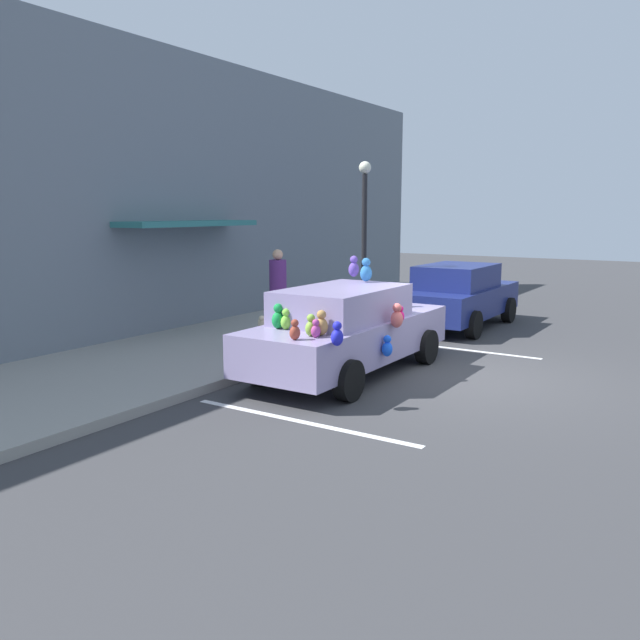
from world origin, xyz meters
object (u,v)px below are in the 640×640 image
plush_covered_car (348,329)px  street_lamp_post (364,226)px  parked_sedan_behind (459,295)px  teddy_bear_on_sidewalk (265,335)px  pedestrian_near_shopfront (278,299)px

plush_covered_car → street_lamp_post: street_lamp_post is taller
parked_sedan_behind → street_lamp_post: 2.99m
plush_covered_car → teddy_bear_on_sidewalk: (0.08, 1.87, -0.32)m
teddy_bear_on_sidewalk → pedestrian_near_shopfront: 1.21m
plush_covered_car → pedestrian_near_shopfront: size_ratio=2.45×
teddy_bear_on_sidewalk → plush_covered_car: bearing=-92.4°
pedestrian_near_shopfront → parked_sedan_behind: bearing=-26.5°
pedestrian_near_shopfront → street_lamp_post: bearing=-12.2°
plush_covered_car → parked_sedan_behind: bearing=0.7°
street_lamp_post → teddy_bear_on_sidewalk: bearing=177.6°
plush_covered_car → pedestrian_near_shopfront: bearing=64.8°
parked_sedan_behind → street_lamp_post: (-1.83, 1.65, 1.69)m
plush_covered_car → parked_sedan_behind: size_ratio=1.10×
parked_sedan_behind → pedestrian_near_shopfront: bearing=153.5°
parked_sedan_behind → pedestrian_near_shopfront: (-4.44, 2.21, 0.25)m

